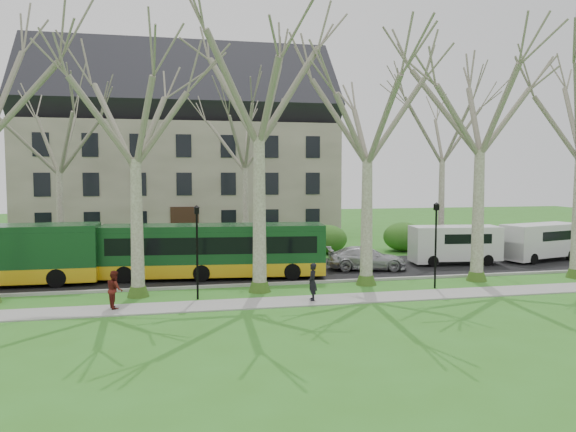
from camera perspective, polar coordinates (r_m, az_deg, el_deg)
The scene contains 15 objects.
ground at distance 28.67m, azimuth 2.90°, elevation -7.45°, with size 120.00×120.00×0.00m, color #357822.
sidewalk at distance 26.31m, azimuth 4.33°, elevation -8.47°, with size 70.00×2.00×0.06m, color gray.
road at distance 33.91m, azimuth 0.48°, elevation -5.54°, with size 80.00×8.00×0.06m, color black.
curb at distance 30.08m, azimuth 2.16°, elevation -6.75°, with size 80.00×0.25×0.14m, color #A5A39E.
building at distance 51.15m, azimuth -10.75°, elevation 6.78°, with size 26.50×12.20×16.00m.
tree_row_verge at distance 28.37m, azimuth 2.80°, elevation 6.65°, with size 49.00×7.00×14.00m.
tree_row_far at distance 38.55m, azimuth -3.25°, elevation 4.57°, with size 33.00×7.00×12.00m.
lamp_row at distance 27.30m, azimuth 3.47°, elevation -2.57°, with size 36.22×0.22×4.30m.
hedges at distance 41.46m, azimuth -8.42°, elevation -2.40°, with size 30.60×8.60×2.00m.
bus_follow at distance 31.49m, azimuth -7.58°, elevation -3.47°, with size 12.24×2.55×3.06m, color #113D1A, non-canonical shape.
sedan at distance 34.20m, azimuth 7.96°, elevation -4.27°, with size 1.93×4.76×1.38m, color #AFAFB4.
van_a at distance 37.44m, azimuth 16.59°, elevation -2.85°, with size 5.56×2.02×2.43m, color silver, non-canonical shape.
van_b at distance 40.96m, azimuth 24.27°, elevation -2.44°, with size 5.58×2.03×2.44m, color silver, non-canonical shape.
pedestrian_a at distance 25.84m, azimuth 2.50°, elevation -6.70°, with size 0.62×0.41×1.70m, color black.
pedestrian_b at distance 25.50m, azimuth -17.20°, elevation -7.12°, with size 0.79×0.62×1.63m, color #581A14.
Camera 1 is at (-7.30, -27.09, 5.89)m, focal length 35.00 mm.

